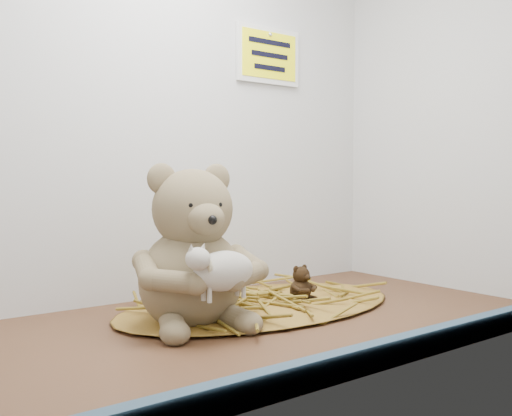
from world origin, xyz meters
TOP-DOWN VIEW (x-y plane):
  - alcove_shell at (0.00, 9.00)cm, footprint 120.40×60.20cm
  - front_rail at (0.00, -28.80)cm, footprint 119.28×2.20cm
  - straw_bed at (12.63, 9.41)cm, footprint 61.33×35.61cm
  - main_teddy at (-5.20, 5.86)cm, footprint 26.50×27.53cm
  - toy_lamb at (-5.20, -4.25)cm, footprint 13.99×8.54cm
  - mini_teddy_tan at (4.36, 11.86)cm, footprint 6.65×6.80cm
  - mini_teddy_brown at (20.91, 6.96)cm, footprint 6.43×6.71cm
  - wall_sign at (30.00, 29.40)cm, footprint 16.00×1.20cm

SIDE VIEW (x-z plane):
  - straw_bed at x=12.63cm, z-range 0.00..1.19cm
  - front_rail at x=0.00cm, z-range 0.00..3.60cm
  - mini_teddy_tan at x=4.36cm, z-range 1.19..7.42cm
  - mini_teddy_brown at x=20.91cm, z-range 1.19..8.30cm
  - toy_lamb at x=-5.20cm, z-range 6.33..15.37cm
  - main_teddy at x=-5.20cm, z-range 0.00..28.21cm
  - alcove_shell at x=0.00cm, z-range -0.20..90.20cm
  - wall_sign at x=30.00cm, z-range 49.50..60.50cm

